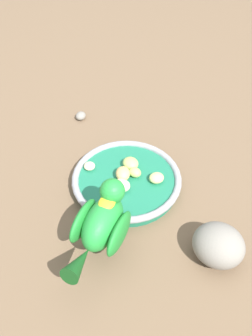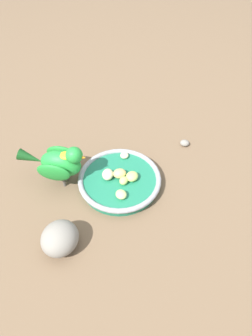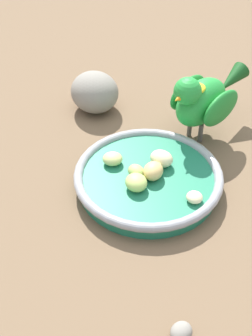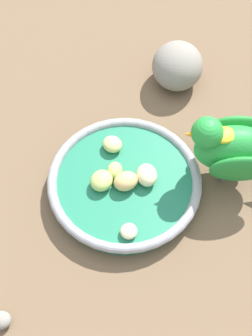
# 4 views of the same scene
# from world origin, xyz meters

# --- Properties ---
(ground_plane) EXTENTS (4.00, 4.00, 0.00)m
(ground_plane) POSITION_xyz_m (0.00, 0.00, 0.00)
(ground_plane) COLOR brown
(feeding_bowl) EXTENTS (0.25, 0.25, 0.03)m
(feeding_bowl) POSITION_xyz_m (0.01, -0.03, 0.02)
(feeding_bowl) COLOR #1E7251
(feeding_bowl) RESTS_ON ground_plane
(apple_piece_0) EXTENTS (0.04, 0.05, 0.03)m
(apple_piece_0) POSITION_xyz_m (0.02, -0.03, 0.04)
(apple_piece_0) COLOR tan
(apple_piece_0) RESTS_ON feeding_bowl
(apple_piece_1) EXTENTS (0.04, 0.04, 0.01)m
(apple_piece_1) POSITION_xyz_m (0.10, -0.02, 0.03)
(apple_piece_1) COLOR beige
(apple_piece_1) RESTS_ON feeding_bowl
(apple_piece_2) EXTENTS (0.05, 0.05, 0.02)m
(apple_piece_2) POSITION_xyz_m (0.02, -0.06, 0.04)
(apple_piece_2) COLOR #B2CC66
(apple_piece_2) RESTS_ON feeding_bowl
(apple_piece_3) EXTENTS (0.04, 0.04, 0.03)m
(apple_piece_3) POSITION_xyz_m (0.01, 0.01, 0.04)
(apple_piece_3) COLOR beige
(apple_piece_3) RESTS_ON feeding_bowl
(apple_piece_4) EXTENTS (0.04, 0.04, 0.02)m
(apple_piece_4) POSITION_xyz_m (-0.05, -0.05, 0.04)
(apple_piece_4) COLOR #C6D17A
(apple_piece_4) RESTS_ON feeding_bowl
(apple_piece_5) EXTENTS (0.03, 0.03, 0.02)m
(apple_piece_5) POSITION_xyz_m (-0.00, -0.04, 0.04)
(apple_piece_5) COLOR #B2CC66
(apple_piece_5) RESTS_ON feeding_bowl
(parrot) EXTENTS (0.10, 0.21, 0.15)m
(parrot) POSITION_xyz_m (-0.01, 0.14, 0.08)
(parrot) COLOR #59544C
(parrot) RESTS_ON ground_plane
(rock_large) EXTENTS (0.11, 0.11, 0.08)m
(rock_large) POSITION_xyz_m (-0.22, 0.07, 0.04)
(rock_large) COLOR gray
(rock_large) RESTS_ON ground_plane
(pebble_0) EXTENTS (0.03, 0.03, 0.02)m
(pebble_0) POSITION_xyz_m (0.22, -0.20, 0.01)
(pebble_0) COLOR gray
(pebble_0) RESTS_ON ground_plane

